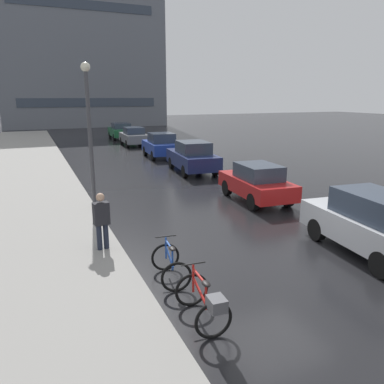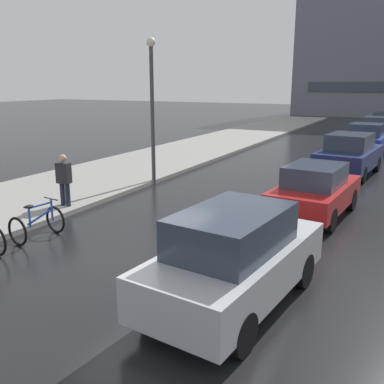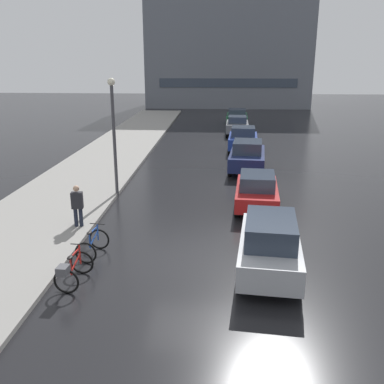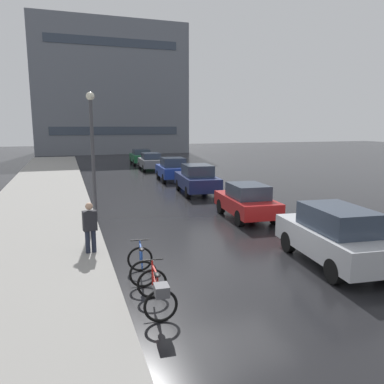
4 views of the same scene
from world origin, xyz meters
name	(u,v)px [view 1 (image 1 of 4)]	position (x,y,z in m)	size (l,w,h in m)	color
ground_plane	(277,259)	(0.00, 0.00, 0.00)	(140.00, 140.00, 0.00)	black
sidewalk_kerb	(25,191)	(-6.00, 10.00, 0.07)	(4.80, 60.00, 0.14)	gray
bicycle_nearest	(205,302)	(-2.99, -1.88, 0.48)	(0.78, 1.46, 0.97)	black
bicycle_second	(171,265)	(-2.96, 0.00, 0.39)	(0.82, 1.20, 0.92)	black
car_silver	(372,224)	(2.43, -0.72, 0.85)	(2.09, 4.13, 1.69)	#B2B5BA
car_red	(257,182)	(2.54, 4.95, 0.76)	(1.97, 3.88, 1.50)	#AD1919
car_navy	(193,157)	(2.55, 11.37, 0.84)	(2.29, 4.50, 1.69)	navy
car_blue	(161,145)	(2.61, 16.82, 0.82)	(2.12, 3.82, 1.66)	navy
car_grey	(134,136)	(2.49, 23.56, 0.78)	(1.93, 3.83, 1.55)	slate
car_green	(121,131)	(2.68, 29.04, 0.78)	(2.11, 4.11, 1.54)	#1E6038
pedestrian	(102,220)	(-4.09, 2.13, 0.94)	(0.43, 0.29, 1.68)	#1E2333
streetlamp	(89,124)	(-3.63, 6.24, 3.13)	(0.32, 0.32, 5.21)	#424247
building_facade_main	(81,59)	(2.04, 48.34, 9.01)	(21.06, 10.08, 18.03)	slate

